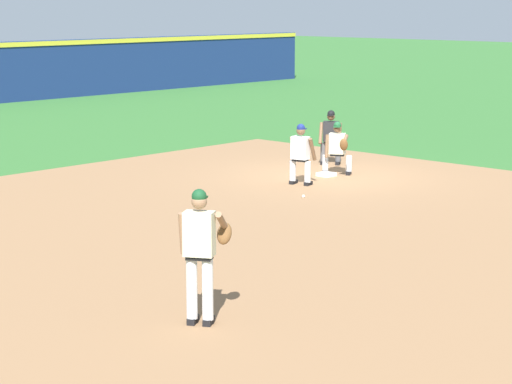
% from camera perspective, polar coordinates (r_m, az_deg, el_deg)
% --- Properties ---
extents(ground_plane, '(160.00, 160.00, 0.00)m').
position_cam_1_polar(ground_plane, '(24.97, 4.04, 0.91)').
color(ground_plane, '#336B2D').
extents(infield_dirt_patch, '(18.00, 18.00, 0.01)m').
position_cam_1_polar(infield_dirt_patch, '(19.19, 1.50, -2.07)').
color(infield_dirt_patch, '#936B47').
rests_on(infield_dirt_patch, ground).
extents(first_base_bag, '(0.38, 0.38, 0.09)m').
position_cam_1_polar(first_base_bag, '(24.96, 4.04, 1.01)').
color(first_base_bag, white).
rests_on(first_base_bag, ground).
extents(baseball, '(0.07, 0.07, 0.07)m').
position_cam_1_polar(baseball, '(22.15, 2.73, -0.25)').
color(baseball, white).
rests_on(baseball, ground).
extents(pitcher, '(0.84, 0.58, 1.86)m').
position_cam_1_polar(pitcher, '(13.32, -3.15, -3.21)').
color(pitcher, black).
rests_on(pitcher, ground).
extents(first_baseman, '(0.82, 1.02, 1.34)m').
position_cam_1_polar(first_baseman, '(25.10, 4.69, 2.64)').
color(first_baseman, black).
rests_on(first_baseman, ground).
extents(baserunner, '(0.53, 0.65, 1.46)m').
position_cam_1_polar(baserunner, '(23.64, 2.57, 2.31)').
color(baserunner, black).
rests_on(baserunner, ground).
extents(umpire, '(0.63, 0.68, 1.46)m').
position_cam_1_polar(umpire, '(26.67, 4.30, 3.26)').
color(umpire, black).
rests_on(umpire, ground).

